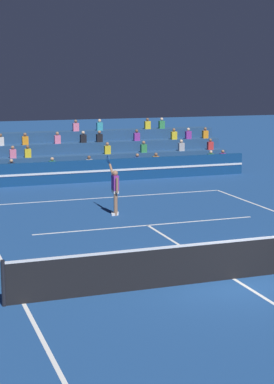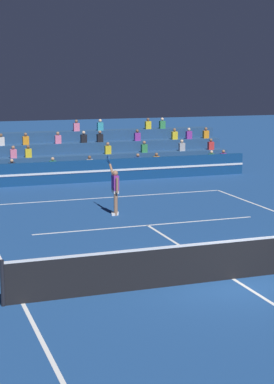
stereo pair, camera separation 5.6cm
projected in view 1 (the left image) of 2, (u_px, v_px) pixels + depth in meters
name	position (u px, v px, depth m)	size (l,w,h in m)	color
ground_plane	(234.00, 279.00, 16.77)	(120.00, 120.00, 0.00)	navy
court_lines	(234.00, 279.00, 16.77)	(11.10, 23.90, 0.01)	white
tennis_net	(234.00, 259.00, 16.67)	(12.00, 0.10, 1.10)	black
sponsor_banner_wall	(79.00, 172.00, 31.60)	(18.00, 0.26, 1.10)	navy
bleacher_stand	(64.00, 158.00, 34.49)	(18.09, 3.80, 2.83)	navy
tennis_player	(115.00, 189.00, 24.30)	(0.34, 1.39, 2.25)	#9E7051
tennis_ball	(240.00, 242.00, 20.33)	(0.07, 0.07, 0.07)	#C6DB33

